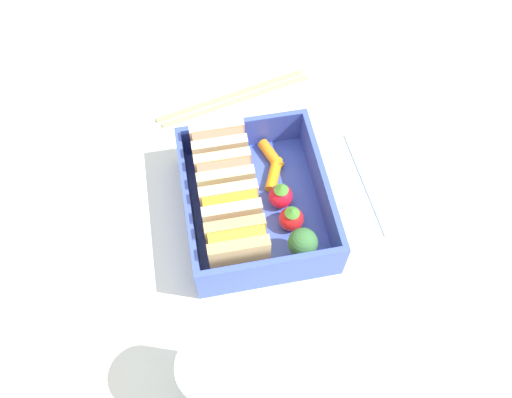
{
  "coord_description": "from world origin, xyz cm",
  "views": [
    {
      "loc": [
        -25.22,
        4.73,
        46.32
      ],
      "look_at": [
        0.0,
        0.0,
        2.7
      ],
      "focal_mm": 35.0,
      "sensor_mm": 36.0,
      "label": 1
    }
  ],
  "objects_px": {
    "sandwich_center_right": "(220,150)",
    "strawberry_far_left": "(291,218)",
    "chopstick_pair": "(236,96)",
    "broccoli_floret": "(303,243)",
    "carrot_stick_far_left": "(271,155)",
    "folded_napkin": "(414,172)",
    "carrot_stick_left": "(274,174)",
    "sandwich_left": "(238,248)",
    "sandwich_center_left": "(231,213)",
    "strawberry_left": "(281,196)",
    "sandwich_center": "(225,180)",
    "drinking_glass": "(216,378)"
  },
  "relations": [
    {
      "from": "sandwich_center_left",
      "to": "sandwich_center_right",
      "type": "distance_m",
      "value": 0.08
    },
    {
      "from": "sandwich_left",
      "to": "strawberry_far_left",
      "type": "height_order",
      "value": "sandwich_left"
    },
    {
      "from": "sandwich_left",
      "to": "carrot_stick_left",
      "type": "distance_m",
      "value": 0.11
    },
    {
      "from": "sandwich_center",
      "to": "broccoli_floret",
      "type": "bearing_deg",
      "value": -142.89
    },
    {
      "from": "sandwich_center",
      "to": "strawberry_far_left",
      "type": "distance_m",
      "value": 0.08
    },
    {
      "from": "sandwich_center",
      "to": "carrot_stick_far_left",
      "type": "bearing_deg",
      "value": -54.95
    },
    {
      "from": "sandwich_center_right",
      "to": "carrot_stick_far_left",
      "type": "height_order",
      "value": "sandwich_center_right"
    },
    {
      "from": "sandwich_left",
      "to": "sandwich_center_right",
      "type": "xyz_separation_m",
      "value": [
        0.11,
        0.0,
        0.0
      ]
    },
    {
      "from": "chopstick_pair",
      "to": "sandwich_left",
      "type": "bearing_deg",
      "value": 171.38
    },
    {
      "from": "sandwich_center_left",
      "to": "carrot_stick_left",
      "type": "height_order",
      "value": "sandwich_center_left"
    },
    {
      "from": "broccoli_floret",
      "to": "carrot_stick_far_left",
      "type": "bearing_deg",
      "value": 2.81
    },
    {
      "from": "carrot_stick_far_left",
      "to": "sandwich_left",
      "type": "bearing_deg",
      "value": 154.2
    },
    {
      "from": "sandwich_center_right",
      "to": "strawberry_far_left",
      "type": "height_order",
      "value": "sandwich_center_right"
    },
    {
      "from": "sandwich_center",
      "to": "strawberry_far_left",
      "type": "height_order",
      "value": "sandwich_center"
    },
    {
      "from": "carrot_stick_far_left",
      "to": "folded_napkin",
      "type": "relative_size",
      "value": 0.27
    },
    {
      "from": "sandwich_center_right",
      "to": "strawberry_far_left",
      "type": "xyz_separation_m",
      "value": [
        -0.08,
        -0.06,
        -0.02
      ]
    },
    {
      "from": "sandwich_left",
      "to": "sandwich_center_right",
      "type": "height_order",
      "value": "same"
    },
    {
      "from": "strawberry_left",
      "to": "drinking_glass",
      "type": "height_order",
      "value": "drinking_glass"
    },
    {
      "from": "sandwich_center",
      "to": "chopstick_pair",
      "type": "relative_size",
      "value": 0.31
    },
    {
      "from": "sandwich_center",
      "to": "sandwich_left",
      "type": "bearing_deg",
      "value": 180.0
    },
    {
      "from": "sandwich_center_left",
      "to": "carrot_stick_left",
      "type": "bearing_deg",
      "value": -46.48
    },
    {
      "from": "strawberry_left",
      "to": "sandwich_center_left",
      "type": "bearing_deg",
      "value": 109.34
    },
    {
      "from": "sandwich_center_right",
      "to": "broccoli_floret",
      "type": "height_order",
      "value": "sandwich_center_right"
    },
    {
      "from": "sandwich_center_right",
      "to": "strawberry_far_left",
      "type": "relative_size",
      "value": 1.9
    },
    {
      "from": "sandwich_left",
      "to": "sandwich_center_left",
      "type": "xyz_separation_m",
      "value": [
        0.04,
        0.0,
        0.0
      ]
    },
    {
      "from": "sandwich_center_left",
      "to": "folded_napkin",
      "type": "height_order",
      "value": "sandwich_center_left"
    },
    {
      "from": "carrot_stick_left",
      "to": "carrot_stick_far_left",
      "type": "relative_size",
      "value": 1.07
    },
    {
      "from": "sandwich_left",
      "to": "strawberry_left",
      "type": "height_order",
      "value": "sandwich_left"
    },
    {
      "from": "sandwich_center_right",
      "to": "sandwich_center",
      "type": "bearing_deg",
      "value": 180.0
    },
    {
      "from": "sandwich_center_left",
      "to": "sandwich_left",
      "type": "bearing_deg",
      "value": 180.0
    },
    {
      "from": "broccoli_floret",
      "to": "carrot_stick_left",
      "type": "relative_size",
      "value": 1.06
    },
    {
      "from": "sandwich_left",
      "to": "strawberry_left",
      "type": "relative_size",
      "value": 1.88
    },
    {
      "from": "sandwich_center_right",
      "to": "carrot_stick_left",
      "type": "relative_size",
      "value": 1.5
    },
    {
      "from": "sandwich_center_right",
      "to": "strawberry_far_left",
      "type": "bearing_deg",
      "value": -145.22
    },
    {
      "from": "sandwich_center_left",
      "to": "strawberry_far_left",
      "type": "distance_m",
      "value": 0.06
    },
    {
      "from": "sandwich_left",
      "to": "sandwich_center",
      "type": "xyz_separation_m",
      "value": [
        0.08,
        0.0,
        0.0
      ]
    },
    {
      "from": "strawberry_far_left",
      "to": "drinking_glass",
      "type": "relative_size",
      "value": 0.33
    },
    {
      "from": "carrot_stick_far_left",
      "to": "chopstick_pair",
      "type": "height_order",
      "value": "carrot_stick_far_left"
    },
    {
      "from": "sandwich_center_left",
      "to": "chopstick_pair",
      "type": "height_order",
      "value": "sandwich_center_left"
    },
    {
      "from": "strawberry_left",
      "to": "folded_napkin",
      "type": "bearing_deg",
      "value": -84.02
    },
    {
      "from": "broccoli_floret",
      "to": "drinking_glass",
      "type": "distance_m",
      "value": 0.15
    },
    {
      "from": "sandwich_center",
      "to": "carrot_stick_left",
      "type": "relative_size",
      "value": 1.5
    },
    {
      "from": "sandwich_center_right",
      "to": "folded_napkin",
      "type": "height_order",
      "value": "sandwich_center_right"
    },
    {
      "from": "carrot_stick_left",
      "to": "chopstick_pair",
      "type": "bearing_deg",
      "value": 8.94
    },
    {
      "from": "strawberry_left",
      "to": "chopstick_pair",
      "type": "relative_size",
      "value": 0.16
    },
    {
      "from": "strawberry_far_left",
      "to": "chopstick_pair",
      "type": "relative_size",
      "value": 0.16
    },
    {
      "from": "drinking_glass",
      "to": "folded_napkin",
      "type": "relative_size",
      "value": 0.69
    },
    {
      "from": "sandwich_center",
      "to": "strawberry_left",
      "type": "height_order",
      "value": "sandwich_center"
    },
    {
      "from": "strawberry_left",
      "to": "sandwich_center",
      "type": "bearing_deg",
      "value": 70.56
    },
    {
      "from": "strawberry_far_left",
      "to": "folded_napkin",
      "type": "relative_size",
      "value": 0.23
    }
  ]
}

